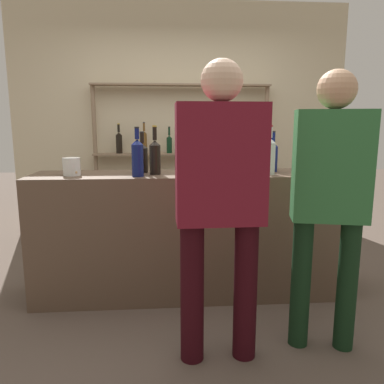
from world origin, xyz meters
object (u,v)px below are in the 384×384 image
(counter_bottle_0, at_px, (273,156))
(counter_bottle_4, at_px, (155,156))
(counter_bottle_2, at_px, (142,157))
(customer_center, at_px, (220,194))
(counter_bottle_3, at_px, (269,155))
(wine_glass, at_px, (320,157))
(cork_jar, at_px, (72,167))
(counter_bottle_1, at_px, (137,157))
(customer_right, at_px, (330,191))

(counter_bottle_0, relative_size, counter_bottle_4, 0.88)
(counter_bottle_2, bearing_deg, counter_bottle_0, -0.86)
(counter_bottle_2, xyz_separation_m, customer_center, (0.48, -0.95, -0.12))
(counter_bottle_3, relative_size, wine_glass, 2.31)
(cork_jar, bearing_deg, counter_bottle_3, -2.02)
(counter_bottle_3, xyz_separation_m, cork_jar, (-1.48, 0.05, -0.08))
(cork_jar, bearing_deg, counter_bottle_1, -10.76)
(counter_bottle_1, height_order, customer_center, customer_center)
(counter_bottle_4, distance_m, customer_right, 1.29)
(counter_bottle_0, distance_m, counter_bottle_1, 1.08)
(wine_glass, bearing_deg, counter_bottle_3, -164.67)
(counter_bottle_3, distance_m, wine_glass, 0.46)
(counter_bottle_2, relative_size, cork_jar, 2.43)
(wine_glass, bearing_deg, customer_right, -108.64)
(counter_bottle_0, xyz_separation_m, counter_bottle_3, (-0.07, -0.16, 0.02))
(wine_glass, xyz_separation_m, cork_jar, (-1.92, -0.07, -0.05))
(counter_bottle_2, xyz_separation_m, counter_bottle_3, (0.96, -0.18, 0.02))
(counter_bottle_3, bearing_deg, counter_bottle_4, 175.36)
(counter_bottle_2, height_order, customer_center, customer_center)
(wine_glass, distance_m, cork_jar, 1.93)
(cork_jar, bearing_deg, customer_center, -39.76)
(counter_bottle_3, height_order, wine_glass, counter_bottle_3)
(counter_bottle_1, height_order, counter_bottle_4, counter_bottle_4)
(counter_bottle_1, relative_size, counter_bottle_4, 0.97)
(counter_bottle_1, height_order, counter_bottle_3, counter_bottle_3)
(counter_bottle_4, relative_size, cork_jar, 2.78)
(wine_glass, height_order, customer_right, customer_right)
(counter_bottle_0, bearing_deg, counter_bottle_3, -114.06)
(counter_bottle_0, relative_size, wine_glass, 2.03)
(counter_bottle_1, bearing_deg, cork_jar, 169.24)
(cork_jar, distance_m, customer_center, 1.29)
(counter_bottle_0, xyz_separation_m, cork_jar, (-1.55, -0.11, -0.06))
(counter_bottle_3, bearing_deg, customer_center, -122.27)
(counter_bottle_0, xyz_separation_m, customer_center, (-0.56, -0.94, -0.12))
(counter_bottle_0, relative_size, counter_bottle_2, 1.01)
(counter_bottle_1, distance_m, customer_right, 1.34)
(counter_bottle_0, bearing_deg, counter_bottle_2, 179.14)
(cork_jar, height_order, customer_center, customer_center)
(counter_bottle_0, xyz_separation_m, counter_bottle_2, (-1.04, 0.02, -0.00))
(counter_bottle_1, distance_m, cork_jar, 0.51)
(counter_bottle_0, distance_m, counter_bottle_3, 0.18)
(counter_bottle_2, xyz_separation_m, counter_bottle_4, (0.10, -0.11, 0.02))
(counter_bottle_1, bearing_deg, counter_bottle_3, 2.42)
(customer_right, bearing_deg, cork_jar, 77.72)
(counter_bottle_0, height_order, customer_center, customer_center)
(counter_bottle_3, distance_m, customer_center, 0.93)
(counter_bottle_0, height_order, counter_bottle_2, counter_bottle_0)
(counter_bottle_1, relative_size, wine_glass, 2.25)
(counter_bottle_2, height_order, cork_jar, counter_bottle_2)
(counter_bottle_2, bearing_deg, wine_glass, -2.32)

